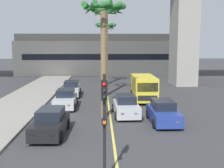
{
  "coord_description": "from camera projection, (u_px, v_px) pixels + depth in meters",
  "views": [
    {
      "loc": [
        -0.69,
        -3.09,
        5.25
      ],
      "look_at": [
        0.0,
        14.0,
        2.91
      ],
      "focal_mm": 45.24,
      "sensor_mm": 36.0,
      "label": 1
    }
  ],
  "objects": [
    {
      "name": "delivery_van",
      "position": [
        144.0,
        87.0,
        26.87
      ],
      "size": [
        2.23,
        5.28,
        2.36
      ],
      "color": "yellow",
      "rests_on": "ground"
    },
    {
      "name": "car_queue_fifth",
      "position": [
        51.0,
        123.0,
        16.6
      ],
      "size": [
        1.95,
        4.16,
        1.56
      ],
      "color": "black",
      "rests_on": "ground"
    },
    {
      "name": "palm_tree_mid_median",
      "position": [
        106.0,
        28.0,
        28.82
      ],
      "size": [
        2.91,
        3.06,
        9.17
      ],
      "color": "brown",
      "rests_on": "ground"
    },
    {
      "name": "car_queue_third",
      "position": [
        71.0,
        89.0,
        29.52
      ],
      "size": [
        1.9,
        4.13,
        1.56
      ],
      "color": "#B7BABF",
      "rests_on": "ground"
    },
    {
      "name": "traffic_light_median_near",
      "position": [
        104.0,
        113.0,
        10.62
      ],
      "size": [
        0.24,
        0.37,
        4.2
      ],
      "color": "black",
      "rests_on": "ground"
    },
    {
      "name": "pier_building_backdrop",
      "position": [
        104.0,
        55.0,
        51.74
      ],
      "size": [
        30.96,
        8.04,
        7.21
      ],
      "color": "beige",
      "rests_on": "ground"
    },
    {
      "name": "car_queue_second",
      "position": [
        163.0,
        113.0,
        19.18
      ],
      "size": [
        1.85,
        4.11,
        1.56
      ],
      "color": "navy",
      "rests_on": "ground"
    },
    {
      "name": "palm_tree_far_median",
      "position": [
        104.0,
        24.0,
        19.87
      ],
      "size": [
        3.19,
        3.21,
        8.32
      ],
      "color": "brown",
      "rests_on": "ground"
    },
    {
      "name": "car_queue_fourth",
      "position": [
        126.0,
        106.0,
        21.21
      ],
      "size": [
        1.93,
        4.15,
        1.56
      ],
      "color": "#B7BABF",
      "rests_on": "ground"
    },
    {
      "name": "lane_stripe_center",
      "position": [
        108.0,
        99.0,
        27.56
      ],
      "size": [
        0.14,
        56.0,
        0.01
      ],
      "primitive_type": "cube",
      "color": "#DBCC4C",
      "rests_on": "ground"
    },
    {
      "name": "car_queue_front",
      "position": [
        66.0,
        99.0,
        23.92
      ],
      "size": [
        1.87,
        4.12,
        1.56
      ],
      "color": "#B7BABF",
      "rests_on": "ground"
    },
    {
      "name": "palm_tree_near_median",
      "position": [
        106.0,
        36.0,
        37.03
      ],
      "size": [
        2.85,
        2.84,
        8.26
      ],
      "color": "brown",
      "rests_on": "ground"
    }
  ]
}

